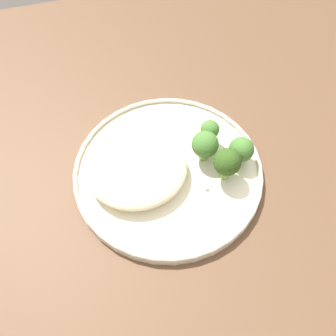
{
  "coord_description": "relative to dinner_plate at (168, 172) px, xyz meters",
  "views": [
    {
      "loc": [
        -0.07,
        -0.29,
        1.28
      ],
      "look_at": [
        0.01,
        0.02,
        0.76
      ],
      "focal_mm": 43.27,
      "sensor_mm": 36.0,
      "label": 1
    }
  ],
  "objects": [
    {
      "name": "broccoli_floret_rear_charred",
      "position": [
        0.08,
        -0.03,
        0.04
      ],
      "size": [
        0.04,
        0.04,
        0.06
      ],
      "color": "#7A994C",
      "rests_on": "dinner_plate"
    },
    {
      "name": "broccoli_floret_beside_noodles",
      "position": [
        0.11,
        -0.01,
        0.03
      ],
      "size": [
        0.04,
        0.04,
        0.05
      ],
      "color": "#7A994C",
      "rests_on": "dinner_plate"
    },
    {
      "name": "onion_sliver_short_strip",
      "position": [
        0.01,
        0.0,
        0.01
      ],
      "size": [
        0.05,
        0.04,
        0.0
      ],
      "primitive_type": "cube",
      "rotation": [
        0.0,
        0.0,
        5.6
      ],
      "color": "silver",
      "rests_on": "dinner_plate"
    },
    {
      "name": "dinner_plate",
      "position": [
        0.0,
        0.0,
        0.0
      ],
      "size": [
        0.29,
        0.29,
        0.02
      ],
      "color": "beige",
      "rests_on": "wooden_dining_table"
    },
    {
      "name": "seared_scallop_tiny_bay",
      "position": [
        -0.08,
        0.04,
        0.01
      ],
      "size": [
        0.03,
        0.03,
        0.01
      ],
      "color": "#E5C689",
      "rests_on": "dinner_plate"
    },
    {
      "name": "noodle_bed",
      "position": [
        -0.05,
        0.0,
        0.02
      ],
      "size": [
        0.15,
        0.13,
        0.04
      ],
      "color": "beige",
      "rests_on": "dinner_plate"
    },
    {
      "name": "broccoli_floret_right_tilted",
      "position": [
        0.08,
        0.04,
        0.03
      ],
      "size": [
        0.03,
        0.03,
        0.05
      ],
      "color": "#89A356",
      "rests_on": "dinner_plate"
    },
    {
      "name": "onion_sliver_long_sliver",
      "position": [
        0.05,
        -0.03,
        0.01
      ],
      "size": [
        0.01,
        0.04,
        0.0
      ],
      "primitive_type": "cube",
      "rotation": [
        0.0,
        0.0,
        4.79
      ],
      "color": "silver",
      "rests_on": "dinner_plate"
    },
    {
      "name": "seared_scallop_large_seared",
      "position": [
        -0.02,
        0.03,
        0.01
      ],
      "size": [
        0.03,
        0.03,
        0.01
      ],
      "color": "#DBB77A",
      "rests_on": "dinner_plate"
    },
    {
      "name": "ground",
      "position": [
        -0.01,
        -0.02,
        -0.75
      ],
      "size": [
        6.0,
        6.0,
        0.0
      ],
      "primitive_type": "plane",
      "color": "#47423D"
    },
    {
      "name": "wooden_dining_table",
      "position": [
        -0.01,
        -0.02,
        -0.09
      ],
      "size": [
        1.4,
        1.0,
        0.74
      ],
      "color": "brown",
      "rests_on": "ground"
    },
    {
      "name": "broccoli_floret_tall_stalk",
      "position": [
        0.06,
        0.01,
        0.04
      ],
      "size": [
        0.04,
        0.04,
        0.06
      ],
      "color": "#7A994C",
      "rests_on": "dinner_plate"
    },
    {
      "name": "seared_scallop_front_small",
      "position": [
        -0.08,
        -0.03,
        0.01
      ],
      "size": [
        0.02,
        0.02,
        0.01
      ],
      "color": "#DBB77A",
      "rests_on": "dinner_plate"
    },
    {
      "name": "seared_scallop_on_noodles",
      "position": [
        -0.03,
        -0.0,
        0.01
      ],
      "size": [
        0.03,
        0.03,
        0.01
      ],
      "color": "beige",
      "rests_on": "dinner_plate"
    }
  ]
}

